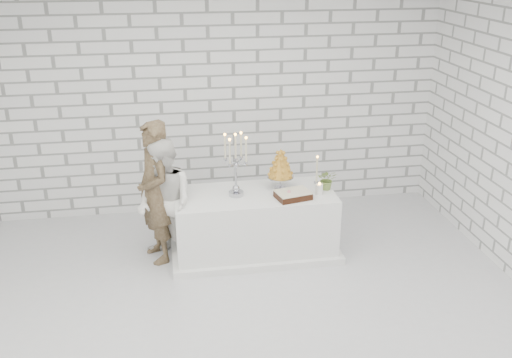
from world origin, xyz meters
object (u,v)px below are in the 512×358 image
at_px(cake_table, 255,223).
at_px(bride, 165,203).
at_px(groom, 155,193).
at_px(croquembouche, 280,169).
at_px(candelabra, 236,165).

height_order(cake_table, bride, bride).
xyz_separation_m(groom, bride, (0.10, -0.10, -0.09)).
relative_size(cake_table, croquembouche, 3.73).
xyz_separation_m(cake_table, bride, (-1.00, -0.03, 0.35)).
height_order(candelabra, croquembouche, candelabra).
bearing_deg(bride, croquembouche, 64.66).
height_order(bride, croquembouche, bride).
bearing_deg(croquembouche, groom, -178.53).
bearing_deg(cake_table, croquembouche, 18.03).
relative_size(bride, candelabra, 1.99).
bearing_deg(bride, cake_table, 60.70).
distance_m(cake_table, croquembouche, 0.70).
relative_size(candelabra, croquembouche, 1.51).
height_order(cake_table, groom, groom).
distance_m(groom, croquembouche, 1.43).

